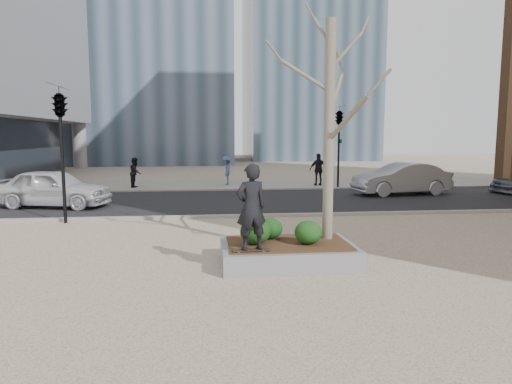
{
  "coord_description": "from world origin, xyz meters",
  "views": [
    {
      "loc": [
        -0.84,
        -9.99,
        2.89
      ],
      "look_at": [
        0.5,
        2.0,
        1.4
      ],
      "focal_mm": 32.0,
      "sensor_mm": 36.0,
      "label": 1
    }
  ],
  "objects": [
    {
      "name": "planter_mulch",
      "position": [
        1.0,
        0.0,
        0.47
      ],
      "size": [
        2.7,
        1.7,
        0.04
      ],
      "primitive_type": "cube",
      "color": "#382314",
      "rests_on": "planter"
    },
    {
      "name": "far_sidewalk",
      "position": [
        0.0,
        17.0,
        0.01
      ],
      "size": [
        60.0,
        6.0,
        0.02
      ],
      "primitive_type": "cube",
      "color": "gray",
      "rests_on": "ground"
    },
    {
      "name": "car_silver",
      "position": [
        8.71,
        11.34,
        0.8
      ],
      "size": [
        4.9,
        2.23,
        1.56
      ],
      "primitive_type": "imported",
      "rotation": [
        0.0,
        0.0,
        4.84
      ],
      "color": "#A5A7AD",
      "rests_on": "street"
    },
    {
      "name": "pedestrian_a",
      "position": [
        -4.72,
        16.0,
        0.86
      ],
      "size": [
        0.69,
        0.85,
        1.67
      ],
      "primitive_type": "imported",
      "rotation": [
        0.0,
        0.0,
        1.5
      ],
      "color": "black",
      "rests_on": "far_sidewalk"
    },
    {
      "name": "ground",
      "position": [
        0.0,
        0.0,
        0.0
      ],
      "size": [
        120.0,
        120.0,
        0.0
      ],
      "primitive_type": "plane",
      "color": "#BBAB8A",
      "rests_on": "ground"
    },
    {
      "name": "traffic_light_far",
      "position": [
        6.5,
        14.6,
        2.25
      ],
      "size": [
        0.6,
        2.48,
        4.5
      ],
      "primitive_type": null,
      "color": "black",
      "rests_on": "ground"
    },
    {
      "name": "pedestrian_b",
      "position": [
        0.39,
        16.77,
        0.86
      ],
      "size": [
        0.68,
        1.11,
        1.68
      ],
      "primitive_type": "imported",
      "rotation": [
        0.0,
        0.0,
        4.66
      ],
      "color": "#45557D",
      "rests_on": "far_sidewalk"
    },
    {
      "name": "planter",
      "position": [
        1.0,
        0.0,
        0.23
      ],
      "size": [
        3.0,
        2.0,
        0.45
      ],
      "primitive_type": "cube",
      "color": "gray",
      "rests_on": "ground"
    },
    {
      "name": "shrub_left",
      "position": [
        0.25,
        -0.1,
        0.78
      ],
      "size": [
        0.68,
        0.68,
        0.58
      ],
      "primitive_type": "ellipsoid",
      "color": "#133310",
      "rests_on": "planter_mulch"
    },
    {
      "name": "skateboard",
      "position": [
        0.09,
        -0.72,
        0.49
      ],
      "size": [
        0.79,
        0.23,
        0.08
      ],
      "primitive_type": null,
      "rotation": [
        0.0,
        0.0,
        0.04
      ],
      "color": "black",
      "rests_on": "planter"
    },
    {
      "name": "shrub_middle",
      "position": [
        0.66,
        0.39,
        0.74
      ],
      "size": [
        0.58,
        0.58,
        0.49
      ],
      "primitive_type": "ellipsoid",
      "color": "#133B12",
      "rests_on": "planter_mulch"
    },
    {
      "name": "skateboarder",
      "position": [
        0.09,
        -0.72,
        1.42
      ],
      "size": [
        0.74,
        0.58,
        1.8
      ],
      "primitive_type": "imported",
      "rotation": [
        0.0,
        0.0,
        3.4
      ],
      "color": "black",
      "rests_on": "skateboard"
    },
    {
      "name": "traffic_light_near",
      "position": [
        -5.5,
        5.6,
        2.25
      ],
      "size": [
        0.6,
        2.48,
        4.5
      ],
      "primitive_type": null,
      "color": "black",
      "rests_on": "ground"
    },
    {
      "name": "shrub_right",
      "position": [
        1.43,
        -0.22,
        0.75
      ],
      "size": [
        0.62,
        0.62,
        0.52
      ],
      "primitive_type": "ellipsoid",
      "color": "#193E14",
      "rests_on": "planter_mulch"
    },
    {
      "name": "sycamore_tree",
      "position": [
        2.0,
        0.3,
        3.79
      ],
      "size": [
        2.8,
        2.8,
        6.6
      ],
      "primitive_type": null,
      "color": "gray",
      "rests_on": "planter_mulch"
    },
    {
      "name": "street",
      "position": [
        0.0,
        10.0,
        0.01
      ],
      "size": [
        60.0,
        8.0,
        0.02
      ],
      "primitive_type": "cube",
      "color": "black",
      "rests_on": "ground"
    },
    {
      "name": "pedestrian_c",
      "position": [
        5.7,
        15.81,
        0.95
      ],
      "size": [
        1.11,
        0.49,
        1.86
      ],
      "primitive_type": "imported",
      "rotation": [
        0.0,
        0.0,
        3.18
      ],
      "color": "black",
      "rests_on": "far_sidewalk"
    },
    {
      "name": "police_car",
      "position": [
        -6.96,
        9.1,
        0.79
      ],
      "size": [
        4.84,
        2.82,
        1.55
      ],
      "primitive_type": "imported",
      "rotation": [
        0.0,
        0.0,
        1.34
      ],
      "color": "silver",
      "rests_on": "street"
    }
  ]
}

